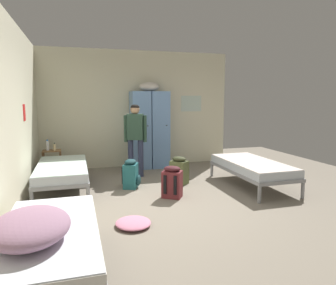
{
  "coord_description": "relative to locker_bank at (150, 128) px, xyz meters",
  "views": [
    {
      "loc": [
        -1.48,
        -4.68,
        1.69
      ],
      "look_at": [
        0.0,
        0.3,
        0.95
      ],
      "focal_mm": 33.35,
      "sensor_mm": 36.0,
      "label": 1
    }
  ],
  "objects": [
    {
      "name": "room_backdrop",
      "position": [
        -1.53,
        -1.34,
        0.45
      ],
      "size": [
        4.72,
        5.96,
        2.84
      ],
      "color": "beige",
      "rests_on": "ground_plane"
    },
    {
      "name": "backpack_maroon",
      "position": [
        -0.17,
        -2.4,
        -0.71
      ],
      "size": [
        0.4,
        0.41,
        0.55
      ],
      "color": "maroon",
      "rests_on": "ground_plane"
    },
    {
      "name": "ground_plane",
      "position": [
        -0.24,
        -2.67,
        -0.97
      ],
      "size": [
        9.44,
        9.44,
        0.0
      ],
      "primitive_type": "plane",
      "color": "gray"
    },
    {
      "name": "bed_left_rear",
      "position": [
        -1.99,
        -1.43,
        -0.59
      ],
      "size": [
        0.9,
        1.9,
        0.49
      ],
      "color": "gray",
      "rests_on": "ground_plane"
    },
    {
      "name": "shelf_unit",
      "position": [
        -2.24,
        -0.25,
        -0.62
      ],
      "size": [
        0.38,
        0.3,
        0.57
      ],
      "color": "brown",
      "rests_on": "ground_plane"
    },
    {
      "name": "bed_left_front",
      "position": [
        -1.99,
        -4.38,
        -0.59
      ],
      "size": [
        0.9,
        1.9,
        0.49
      ],
      "color": "gray",
      "rests_on": "ground_plane"
    },
    {
      "name": "water_bottle",
      "position": [
        -2.32,
        -0.23,
        -0.29
      ],
      "size": [
        0.06,
        0.06,
        0.23
      ],
      "color": "white",
      "rests_on": "shelf_unit"
    },
    {
      "name": "bed_right",
      "position": [
        1.51,
        -2.18,
        -0.59
      ],
      "size": [
        0.9,
        1.9,
        0.49
      ],
      "color": "gray",
      "rests_on": "ground_plane"
    },
    {
      "name": "backpack_teal",
      "position": [
        -0.75,
        -1.63,
        -0.71
      ],
      "size": [
        0.4,
        0.39,
        0.55
      ],
      "color": "#23666B",
      "rests_on": "ground_plane"
    },
    {
      "name": "locker_bank",
      "position": [
        0.0,
        0.0,
        0.0
      ],
      "size": [
        0.9,
        0.55,
        2.07
      ],
      "color": "#6B93C6",
      "rests_on": "ground_plane"
    },
    {
      "name": "person_traveler",
      "position": [
        -0.5,
        -0.8,
        -0.03
      ],
      "size": [
        0.47,
        0.3,
        1.56
      ],
      "color": "#2D334C",
      "rests_on": "ground_plane"
    },
    {
      "name": "backpack_olive",
      "position": [
        0.21,
        -1.64,
        -0.71
      ],
      "size": [
        0.42,
        0.41,
        0.55
      ],
      "color": "#566038",
      "rests_on": "ground_plane"
    },
    {
      "name": "bedding_heap",
      "position": [
        -2.12,
        -4.61,
        -0.36
      ],
      "size": [
        0.66,
        0.87,
        0.24
      ],
      "color": "gray",
      "rests_on": "bed_left_front"
    },
    {
      "name": "lotion_bottle",
      "position": [
        -2.17,
        -0.29,
        -0.32
      ],
      "size": [
        0.05,
        0.05,
        0.17
      ],
      "color": "beige",
      "rests_on": "shelf_unit"
    },
    {
      "name": "clothes_pile_pink",
      "position": [
        -1.04,
        -3.42,
        -0.93
      ],
      "size": [
        0.47,
        0.51,
        0.08
      ],
      "color": "pink",
      "rests_on": "ground_plane"
    }
  ]
}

